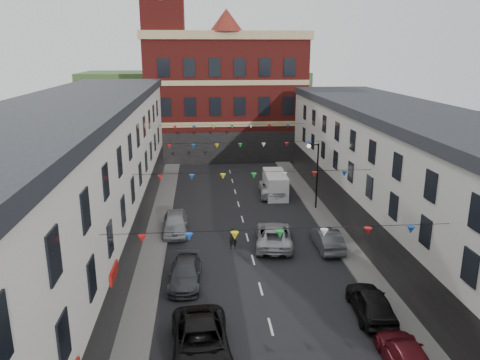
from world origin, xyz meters
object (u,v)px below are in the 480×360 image
object	(u,v)px
car_left_e	(175,223)
car_right_e	(327,239)
pedestrian	(233,239)
moving_car	(274,235)
street_lamp	(315,167)
car_right_d	(371,302)
car_right_f	(273,187)
car_right_c	(406,357)
car_left_d	(185,273)
white_van	(275,184)
car_left_c	(201,342)

from	to	relation	value
car_left_e	car_right_e	distance (m)	11.70
pedestrian	moving_car	bearing A→B (deg)	8.88
street_lamp	car_right_d	bearing A→B (deg)	-93.45
car_left_e	car_right_d	distance (m)	16.92
pedestrian	car_right_f	bearing A→B (deg)	69.04
car_left_e	car_right_c	xyz separation A→B (m)	(11.00, -17.28, -0.15)
pedestrian	car_right_c	bearing A→B (deg)	-64.08
car_left_e	car_right_c	size ratio (longest dim) A/B	1.04
car_left_e	car_right_c	world-z (taller)	car_left_e
car_left_d	car_left_e	distance (m)	8.41
street_lamp	car_left_d	world-z (taller)	street_lamp
car_right_c	pedestrian	world-z (taller)	pedestrian
car_right_c	pedestrian	xyz separation A→B (m)	(-6.72, 13.77, 0.13)
car_right_c	car_right_f	bearing A→B (deg)	-82.04
car_right_d	pedestrian	distance (m)	11.50
car_left_d	car_right_d	xyz separation A→B (m)	(10.00, -4.50, 0.11)
white_van	pedestrian	size ratio (longest dim) A/B	3.20
car_right_e	pedestrian	distance (m)	6.73
car_left_c	pedestrian	world-z (taller)	car_left_c
street_lamp	car_right_e	world-z (taller)	street_lamp
street_lamp	car_left_e	distance (m)	13.25
pedestrian	car_right_d	bearing A→B (deg)	-54.36
car_right_c	pedestrian	bearing A→B (deg)	-60.16
street_lamp	white_van	bearing A→B (deg)	121.97
car_left_d	car_left_e	xyz separation A→B (m)	(-1.00, 8.35, 0.14)
car_right_c	moving_car	distance (m)	14.72
car_left_c	car_right_c	xyz separation A→B (m)	(9.10, -1.65, -0.14)
car_right_f	pedestrian	xyz separation A→B (m)	(-4.82, -12.63, 0.03)
street_lamp	moving_car	bearing A→B (deg)	-122.06
car_right_d	car_right_f	world-z (taller)	car_right_d
car_left_c	white_van	world-z (taller)	white_van
car_right_f	pedestrian	world-z (taller)	pedestrian
car_right_f	car_left_d	bearing A→B (deg)	69.25
moving_car	car_left_d	bearing A→B (deg)	47.74
car_left_c	street_lamp	bearing A→B (deg)	60.44
car_right_c	car_right_f	distance (m)	26.47
car_left_c	car_right_e	bearing A→B (deg)	49.13
car_left_d	car_right_e	world-z (taller)	car_right_e
moving_car	pedestrian	world-z (taller)	pedestrian
car_left_c	car_right_c	size ratio (longest dim) A/B	1.26
car_right_e	car_right_d	bearing A→B (deg)	89.89
car_left_e	car_right_f	size ratio (longest dim) A/B	0.86
moving_car	car_right_f	bearing A→B (deg)	-90.83
white_van	pedestrian	world-z (taller)	white_van
car_left_d	moving_car	size ratio (longest dim) A/B	0.83
car_right_d	car_left_d	bearing A→B (deg)	-21.07
car_left_d	car_right_c	world-z (taller)	car_left_d
car_right_c	white_van	size ratio (longest dim) A/B	0.89
pedestrian	car_left_c	bearing A→B (deg)	-101.22
car_left_c	pedestrian	xyz separation A→B (m)	(2.38, 12.12, -0.01)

